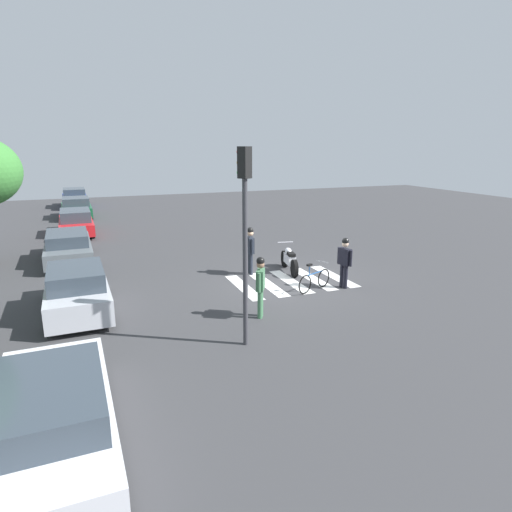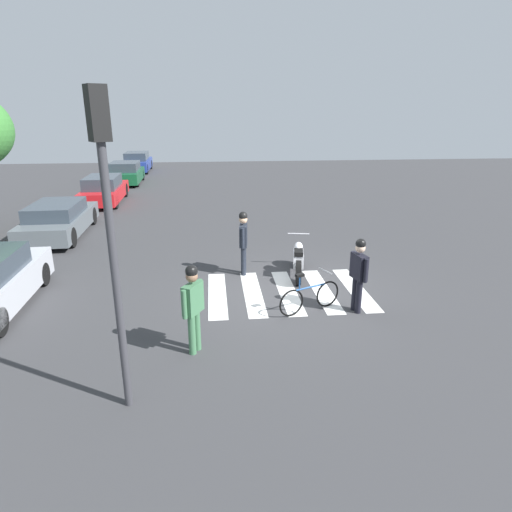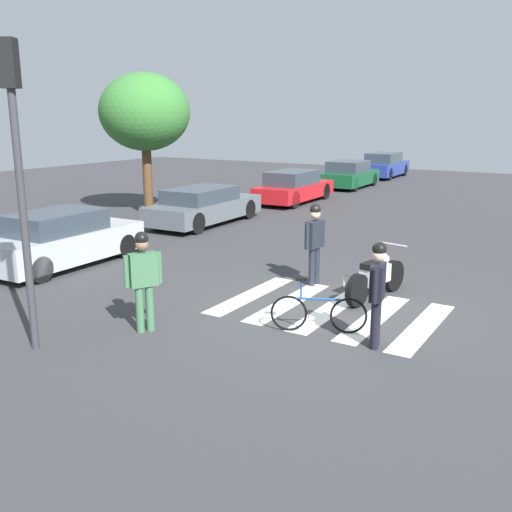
{
  "view_description": "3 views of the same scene",
  "coord_description": "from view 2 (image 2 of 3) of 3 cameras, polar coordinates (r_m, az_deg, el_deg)",
  "views": [
    {
      "loc": [
        -13.62,
        6.69,
        4.79
      ],
      "look_at": [
        0.16,
        1.28,
        1.03
      ],
      "focal_mm": 30.89,
      "sensor_mm": 36.0,
      "label": 1
    },
    {
      "loc": [
        -10.25,
        1.86,
        4.44
      ],
      "look_at": [
        0.39,
        0.77,
        0.87
      ],
      "focal_mm": 30.74,
      "sensor_mm": 36.0,
      "label": 2
    },
    {
      "loc": [
        -9.87,
        -4.36,
        3.69
      ],
      "look_at": [
        -0.06,
        1.63,
        0.88
      ],
      "focal_mm": 40.89,
      "sensor_mm": 36.0,
      "label": 3
    }
  ],
  "objects": [
    {
      "name": "ground_plane",
      "position": [
        11.32,
        4.11,
        -4.65
      ],
      "size": [
        60.0,
        60.0,
        0.0
      ],
      "primitive_type": "plane",
      "color": "#38383A"
    },
    {
      "name": "police_motorcycle",
      "position": [
        12.31,
        5.52,
        -0.44
      ],
      "size": [
        2.09,
        0.68,
        1.05
      ],
      "color": "black",
      "rests_on": "ground_plane"
    },
    {
      "name": "leaning_bicycle",
      "position": [
        10.17,
        7.0,
        -5.29
      ],
      "size": [
        0.74,
        1.54,
        0.98
      ],
      "color": "black",
      "rests_on": "ground_plane"
    },
    {
      "name": "officer_on_foot",
      "position": [
        12.15,
        -1.65,
        2.3
      ],
      "size": [
        0.68,
        0.26,
        1.81
      ],
      "color": "#1E232D",
      "rests_on": "ground_plane"
    },
    {
      "name": "officer_by_motorcycle",
      "position": [
        10.13,
        13.22,
        -1.84
      ],
      "size": [
        0.65,
        0.3,
        1.75
      ],
      "color": "black",
      "rests_on": "ground_plane"
    },
    {
      "name": "pedestrian_bystander",
      "position": [
        8.29,
        -8.2,
        -6.07
      ],
      "size": [
        0.59,
        0.41,
        1.77
      ],
      "color": "#3F724C",
      "rests_on": "ground_plane"
    },
    {
      "name": "crosswalk_stripes",
      "position": [
        11.32,
        4.12,
        -4.63
      ],
      "size": [
        2.9,
        4.05,
        0.01
      ],
      "color": "silver",
      "rests_on": "ground_plane"
    },
    {
      "name": "car_grey_coupe",
      "position": [
        17.64,
        -24.27,
        4.35
      ],
      "size": [
        4.74,
        1.91,
        1.27
      ],
      "color": "black",
      "rests_on": "ground_plane"
    },
    {
      "name": "car_red_convertible",
      "position": [
        23.26,
        -19.17,
        8.11
      ],
      "size": [
        4.58,
        1.82,
        1.36
      ],
      "color": "black",
      "rests_on": "ground_plane"
    },
    {
      "name": "car_green_compact",
      "position": [
        29.11,
        -16.59,
        10.28
      ],
      "size": [
        4.09,
        1.96,
        1.37
      ],
      "color": "black",
      "rests_on": "ground_plane"
    },
    {
      "name": "car_blue_hatchback",
      "position": [
        34.7,
        -15.18,
        11.69
      ],
      "size": [
        4.46,
        1.89,
        1.46
      ],
      "color": "black",
      "rests_on": "ground_plane"
    },
    {
      "name": "traffic_light_pole",
      "position": [
        6.34,
        -18.73,
        5.76
      ],
      "size": [
        0.36,
        0.33,
        4.75
      ],
      "color": "#38383D",
      "rests_on": "ground_plane"
    }
  ]
}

